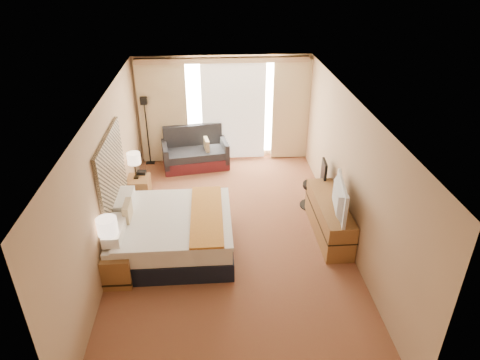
{
  "coord_description": "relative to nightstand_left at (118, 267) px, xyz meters",
  "views": [
    {
      "loc": [
        -0.3,
        -6.52,
        4.79
      ],
      "look_at": [
        0.19,
        0.4,
        1.0
      ],
      "focal_mm": 32.0,
      "sensor_mm": 36.0,
      "label": 1
    }
  ],
  "objects": [
    {
      "name": "nightstand_right",
      "position": [
        0.0,
        2.5,
        0.0
      ],
      "size": [
        0.45,
        0.52,
        0.55
      ],
      "primitive_type": "cube",
      "color": "olive",
      "rests_on": "floor"
    },
    {
      "name": "lamp_left",
      "position": [
        -0.06,
        0.0,
        0.78
      ],
      "size": [
        0.31,
        0.31,
        0.66
      ],
      "color": "black",
      "rests_on": "nightstand_left"
    },
    {
      "name": "tissue_box",
      "position": [
        0.03,
        -0.01,
        0.33
      ],
      "size": [
        0.11,
        0.11,
        0.1
      ],
      "primitive_type": "cube",
      "rotation": [
        0.0,
        0.0,
        -0.0
      ],
      "color": "#88B2D3",
      "rests_on": "nightstand_left"
    },
    {
      "name": "media_dresser",
      "position": [
        3.7,
        1.05,
        0.07
      ],
      "size": [
        0.5,
        1.8,
        0.7
      ],
      "primitive_type": "cube",
      "color": "olive",
      "rests_on": "floor"
    },
    {
      "name": "loveseat",
      "position": [
        1.15,
        4.1,
        0.05
      ],
      "size": [
        1.67,
        1.07,
        0.97
      ],
      "rotation": [
        0.0,
        0.0,
        0.16
      ],
      "color": "#53171C",
      "rests_on": "floor"
    },
    {
      "name": "headboard",
      "position": [
        -0.19,
        1.25,
        1.01
      ],
      "size": [
        0.06,
        1.85,
        1.5
      ],
      "primitive_type": "cube",
      "color": "black",
      "rests_on": "wall_left"
    },
    {
      "name": "bed",
      "position": [
        0.81,
        0.76,
        0.09
      ],
      "size": [
        2.08,
        1.9,
        1.01
      ],
      "color": "black",
      "rests_on": "floor"
    },
    {
      "name": "wall_left",
      "position": [
        -0.23,
        1.05,
        1.02
      ],
      "size": [
        0.02,
        7.0,
        2.6
      ],
      "primitive_type": "cube",
      "color": "tan",
      "rests_on": "ground"
    },
    {
      "name": "wall_front",
      "position": [
        1.87,
        -2.45,
        1.02
      ],
      "size": [
        4.2,
        0.02,
        2.6
      ],
      "primitive_type": "cube",
      "color": "tan",
      "rests_on": "ground"
    },
    {
      "name": "lamp_right",
      "position": [
        -0.03,
        2.51,
        0.72
      ],
      "size": [
        0.27,
        0.27,
        0.57
      ],
      "color": "black",
      "rests_on": "nightstand_right"
    },
    {
      "name": "ceiling",
      "position": [
        1.87,
        1.05,
        2.33
      ],
      "size": [
        4.2,
        7.0,
        0.02
      ],
      "primitive_type": "cube",
      "color": "beige",
      "rests_on": "wall_back"
    },
    {
      "name": "wall_right",
      "position": [
        3.97,
        1.05,
        1.02
      ],
      "size": [
        0.02,
        7.0,
        2.6
      ],
      "primitive_type": "cube",
      "color": "tan",
      "rests_on": "ground"
    },
    {
      "name": "curtains",
      "position": [
        1.87,
        4.44,
        1.13
      ],
      "size": [
        4.12,
        0.19,
        2.56
      ],
      "color": "beige",
      "rests_on": "floor"
    },
    {
      "name": "desk_chair",
      "position": [
        3.68,
        2.03,
        0.19
      ],
      "size": [
        0.51,
        0.51,
        1.04
      ],
      "rotation": [
        0.0,
        0.0,
        -0.09
      ],
      "color": "black",
      "rests_on": "floor"
    },
    {
      "name": "telephone",
      "position": [
        0.05,
        2.68,
        0.31
      ],
      "size": [
        0.2,
        0.16,
        0.07
      ],
      "primitive_type": "cube",
      "rotation": [
        0.0,
        0.0,
        -0.08
      ],
      "color": "black",
      "rests_on": "nightstand_right"
    },
    {
      "name": "floor",
      "position": [
        1.87,
        1.05,
        -0.28
      ],
      "size": [
        4.2,
        7.0,
        0.02
      ],
      "primitive_type": "cube",
      "color": "maroon",
      "rests_on": "ground"
    },
    {
      "name": "nightstand_left",
      "position": [
        0.0,
        0.0,
        0.0
      ],
      "size": [
        0.45,
        0.52,
        0.55
      ],
      "primitive_type": "cube",
      "color": "olive",
      "rests_on": "floor"
    },
    {
      "name": "window",
      "position": [
        2.12,
        4.52,
        1.04
      ],
      "size": [
        2.3,
        0.02,
        2.3
      ],
      "primitive_type": "cube",
      "color": "white",
      "rests_on": "wall_back"
    },
    {
      "name": "television",
      "position": [
        3.65,
        0.7,
        0.73
      ],
      "size": [
        0.29,
        1.06,
        0.61
      ],
      "primitive_type": "imported",
      "rotation": [
        0.0,
        0.0,
        1.42
      ],
      "color": "black",
      "rests_on": "media_dresser"
    },
    {
      "name": "wall_back",
      "position": [
        1.87,
        4.55,
        1.02
      ],
      "size": [
        4.2,
        0.02,
        2.6
      ],
      "primitive_type": "cube",
      "color": "tan",
      "rests_on": "ground"
    },
    {
      "name": "floor_lamp",
      "position": [
        0.0,
        4.35,
        0.93
      ],
      "size": [
        0.22,
        0.22,
        1.71
      ],
      "color": "black",
      "rests_on": "floor"
    }
  ]
}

